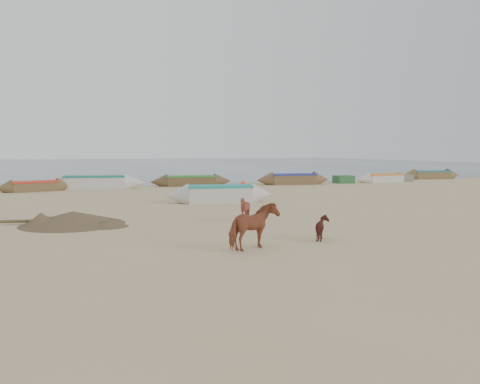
{
  "coord_description": "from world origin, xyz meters",
  "views": [
    {
      "loc": [
        -6.65,
        -14.55,
        2.77
      ],
      "look_at": [
        0.0,
        4.0,
        1.0
      ],
      "focal_mm": 35.0,
      "sensor_mm": 36.0,
      "label": 1
    }
  ],
  "objects_px": {
    "cow_adult": "(253,227)",
    "near_canoe": "(220,194)",
    "calf_right": "(323,228)",
    "calf_front": "(245,209)"
  },
  "relations": [
    {
      "from": "cow_adult",
      "to": "near_canoe",
      "type": "distance_m",
      "value": 11.8
    },
    {
      "from": "cow_adult",
      "to": "calf_right",
      "type": "xyz_separation_m",
      "value": [
        2.53,
        0.54,
        -0.27
      ]
    },
    {
      "from": "cow_adult",
      "to": "calf_right",
      "type": "bearing_deg",
      "value": -102.53
    },
    {
      "from": "calf_front",
      "to": "cow_adult",
      "type": "bearing_deg",
      "value": -32.82
    },
    {
      "from": "calf_front",
      "to": "calf_right",
      "type": "relative_size",
      "value": 1.3
    },
    {
      "from": "calf_front",
      "to": "calf_right",
      "type": "height_order",
      "value": "calf_front"
    },
    {
      "from": "calf_right",
      "to": "near_canoe",
      "type": "relative_size",
      "value": 0.13
    },
    {
      "from": "calf_right",
      "to": "near_canoe",
      "type": "height_order",
      "value": "near_canoe"
    },
    {
      "from": "calf_front",
      "to": "near_canoe",
      "type": "bearing_deg",
      "value": 156.16
    },
    {
      "from": "cow_adult",
      "to": "calf_front",
      "type": "bearing_deg",
      "value": -42.34
    }
  ]
}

